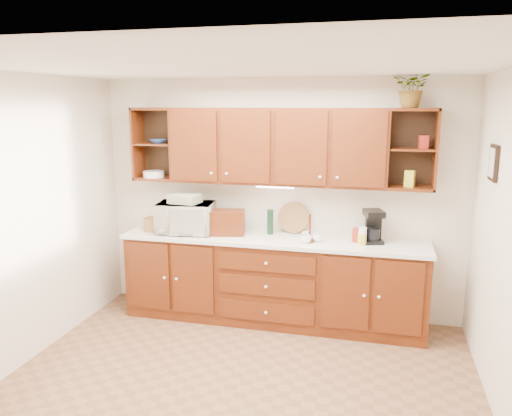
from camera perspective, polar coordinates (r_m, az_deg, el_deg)
The scene contains 25 objects.
floor at distance 4.39m, azimuth -2.38°, elevation -20.22°, with size 4.00×4.00×0.00m, color brown.
ceiling at distance 3.73m, azimuth -2.73°, elevation 16.00°, with size 4.00×4.00×0.00m, color white.
back_wall at distance 5.52m, azimuth 2.63°, elevation 1.06°, with size 4.00×4.00×0.00m, color beige.
left_wall at distance 4.81m, azimuth -26.02°, elevation -1.72°, with size 3.50×3.50×0.00m, color beige.
base_cabinets at distance 5.46m, azimuth 1.92°, elevation -8.31°, with size 3.20×0.60×0.90m, color #3D1607.
countertop at distance 5.31m, azimuth 1.93°, elevation -3.58°, with size 3.24×0.64×0.04m, color white.
upper_cabinets at distance 5.28m, azimuth 2.45°, elevation 7.07°, with size 3.20×0.33×0.80m.
undercabinet_light at distance 5.28m, azimuth 2.19°, elevation 2.45°, with size 0.40×0.05×0.03m, color white.
framed_picture at distance 4.58m, azimuth 25.52°, elevation 4.69°, with size 0.03×0.24×0.30m, color black.
wicker_basket at distance 5.70m, azimuth -11.48°, elevation -1.80°, with size 0.25×0.25×0.14m, color #9B6C40.
microwave at distance 5.51m, azimuth -8.07°, elevation -1.11°, with size 0.60×0.41×0.33m, color #EFE7CE.
towel_stack at distance 5.47m, azimuth -8.13°, elevation 1.06°, with size 0.32×0.23×0.09m, color #E4C36B.
wine_bottle at distance 5.40m, azimuth 1.64°, elevation -1.59°, with size 0.07×0.07×0.27m, color black.
woven_tray at distance 5.51m, azimuth 4.27°, elevation -2.73°, with size 0.34×0.34×0.02m, color #9B6C40.
bread_box at distance 5.40m, azimuth -3.35°, elevation -1.67°, with size 0.38×0.24×0.26m, color #3D1607.
mug_tree at distance 5.16m, azimuth 6.15°, elevation -3.34°, with size 0.25×0.26×0.29m.
canister_red at distance 5.22m, azimuth 11.52°, elevation -3.05°, with size 0.11×0.11×0.14m, color maroon.
canister_white at distance 5.12m, azimuth 12.08°, elevation -3.15°, with size 0.08×0.08×0.18m, color white.
canister_yellow at distance 5.12m, azimuth 12.00°, elevation -3.53°, with size 0.08×0.08×0.11m, color gold.
coffee_maker at distance 5.23m, azimuth 13.25°, elevation -2.07°, with size 0.24×0.28×0.34m.
bowl_stack at distance 5.68m, azimuth -11.05°, elevation 7.49°, with size 0.18×0.18×0.04m, color #2A4F9B.
plate_stack at distance 5.73m, azimuth -11.61°, elevation 3.81°, with size 0.23×0.23×0.07m, color white.
pantry_box_yellow at distance 5.18m, azimuth 17.16°, elevation 3.23°, with size 0.09×0.07×0.16m, color gold.
pantry_box_red at distance 5.15m, azimuth 18.59°, elevation 7.16°, with size 0.09×0.07×0.13m, color maroon.
potted_plant at distance 5.12m, azimuth 17.48°, elevation 13.01°, with size 0.35×0.30×0.38m, color #999999.
Camera 1 is at (1.07, -3.57, 2.32)m, focal length 35.00 mm.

